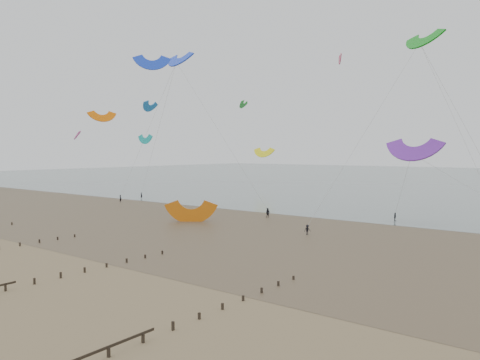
% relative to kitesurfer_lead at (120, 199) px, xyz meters
% --- Properties ---
extents(ground, '(500.00, 500.00, 0.00)m').
position_rel_kitesurfer_lead_xyz_m(ground, '(45.92, -45.00, -0.88)').
color(ground, brown).
rests_on(ground, ground).
extents(sea_and_shore, '(500.00, 665.00, 0.03)m').
position_rel_kitesurfer_lead_xyz_m(sea_and_shore, '(41.84, -10.59, -0.88)').
color(sea_and_shore, '#475654').
rests_on(sea_and_shore, ground).
extents(kitesurfer_lead, '(0.67, 0.47, 1.77)m').
position_rel_kitesurfer_lead_xyz_m(kitesurfer_lead, '(0.00, 0.00, 0.00)').
color(kitesurfer_lead, black).
rests_on(kitesurfer_lead, ground).
extents(kitesurfers, '(125.33, 26.22, 1.85)m').
position_rel_kitesurfer_lead_xyz_m(kitesurfers, '(73.93, 5.48, -0.03)').
color(kitesurfers, black).
rests_on(kitesurfers, ground).
extents(grounded_kite, '(9.59, 9.23, 4.16)m').
position_rel_kitesurfer_lead_xyz_m(grounded_kite, '(34.89, -12.31, -0.88)').
color(grounded_kite, orange).
rests_on(grounded_kite, ground).
extents(kites_airborne, '(252.59, 110.03, 43.44)m').
position_rel_kitesurfer_lead_xyz_m(kites_airborne, '(42.05, 43.49, 20.21)').
color(kites_airborne, blue).
rests_on(kites_airborne, ground).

